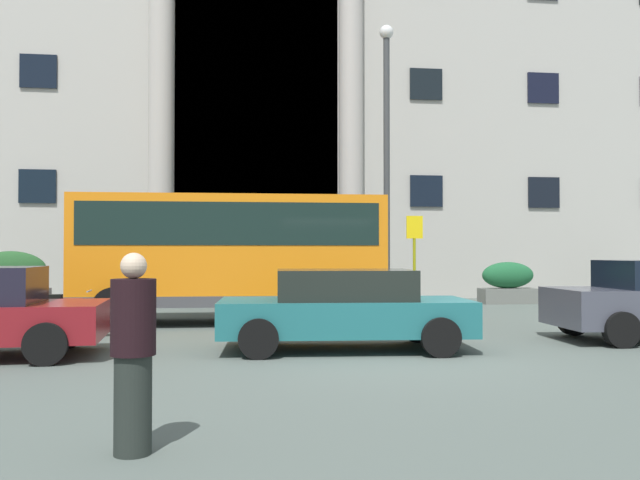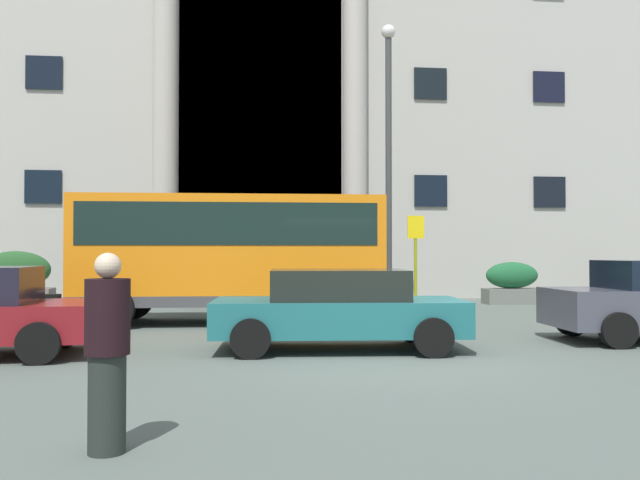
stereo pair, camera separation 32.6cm
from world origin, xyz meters
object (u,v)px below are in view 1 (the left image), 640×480
bus_stop_sign (414,253)px  hedge_planter_far_west (154,286)px  motorcycle_far_end (55,313)px  pedestrian_woman_dark_dress (133,353)px  hedge_planter_west (508,283)px  hedge_planter_entrance_left (10,281)px  hedge_planter_far_east (293,285)px  lamppost_plaza_centre (387,145)px  hedge_planter_east (625,283)px  orange_minibus (232,248)px  parked_sedan_second (344,308)px

bus_stop_sign → hedge_planter_far_west: size_ratio=1.70×
bus_stop_sign → motorcycle_far_end: size_ratio=1.31×
hedge_planter_far_west → pedestrian_woman_dark_dress: 15.34m
hedge_planter_west → motorcycle_far_end: size_ratio=0.90×
hedge_planter_entrance_left → hedge_planter_far_east: bearing=1.8°
hedge_planter_far_east → hedge_planter_entrance_left: size_ratio=0.68×
bus_stop_sign → lamppost_plaza_centre: size_ratio=0.32×
hedge_planter_far_east → hedge_planter_west: 6.89m
hedge_planter_west → pedestrian_woman_dark_dress: pedestrian_woman_dark_dress is taller
hedge_planter_east → hedge_planter_entrance_left: (-19.25, -0.37, 0.18)m
hedge_planter_far_west → lamppost_plaza_centre: size_ratio=0.19×
orange_minibus → lamppost_plaza_centre: 6.17m
orange_minibus → hedge_planter_far_west: (-2.34, 5.17, -1.10)m
orange_minibus → parked_sedan_second: bearing=-66.4°
hedge_planter_west → pedestrian_woman_dark_dress: size_ratio=1.09×
orange_minibus → pedestrian_woman_dark_dress: 10.16m
hedge_planter_east → motorcycle_far_end: bearing=-155.6°
motorcycle_far_end → orange_minibus: bearing=30.1°
hedge_planter_far_east → hedge_planter_entrance_left: 8.20m
bus_stop_sign → hedge_planter_east: bearing=23.3°
hedge_planter_east → motorcycle_far_end: hedge_planter_east is taller
hedge_planter_far_east → lamppost_plaza_centre: (2.53, -1.90, 4.08)m
orange_minibus → hedge_planter_entrance_left: size_ratio=3.30×
hedge_planter_west → lamppost_plaza_centre: bearing=-158.1°
bus_stop_sign → hedge_planter_west: size_ratio=1.47×
lamppost_plaza_centre → hedge_planter_far_east: bearing=143.1°
hedge_planter_far_east → pedestrian_woman_dark_dress: 15.36m
hedge_planter_far_east → parked_sedan_second: parked_sedan_second is taller
hedge_planter_east → hedge_planter_west: (-4.16, -0.26, 0.01)m
bus_stop_sign → hedge_planter_west: bearing=39.3°
hedge_planter_far_west → hedge_planter_far_east: bearing=-1.8°
hedge_planter_west → parked_sedan_second: 11.70m
hedge_planter_east → pedestrian_woman_dark_dress: size_ratio=1.15×
motorcycle_far_end → lamppost_plaza_centre: 10.33m
hedge_planter_far_east → pedestrian_woman_dark_dress: (-2.64, -15.13, 0.18)m
hedge_planter_entrance_left → hedge_planter_east: bearing=1.1°
pedestrian_woman_dark_dress → lamppost_plaza_centre: bearing=30.8°
bus_stop_sign → motorcycle_far_end: 9.08m
parked_sedan_second → motorcycle_far_end: (-5.22, 2.36, -0.24)m
parked_sedan_second → pedestrian_woman_dark_dress: (-2.65, -5.52, 0.12)m
hedge_planter_east → lamppost_plaza_centre: bearing=-166.7°
bus_stop_sign → parked_sedan_second: bearing=-115.1°
parked_sedan_second → hedge_planter_far_west: bearing=117.2°
orange_minibus → hedge_planter_far_east: orange_minibus is taller
orange_minibus → parked_sedan_second: (1.87, -4.57, -1.03)m
orange_minibus → pedestrian_woman_dark_dress: orange_minibus is taller
pedestrian_woman_dark_dress → lamppost_plaza_centre: lamppost_plaza_centre is taller
orange_minibus → hedge_planter_east: bearing=23.1°
hedge_planter_west → parked_sedan_second: parked_sedan_second is taller
hedge_planter_east → hedge_planter_entrance_left: bearing=-178.9°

